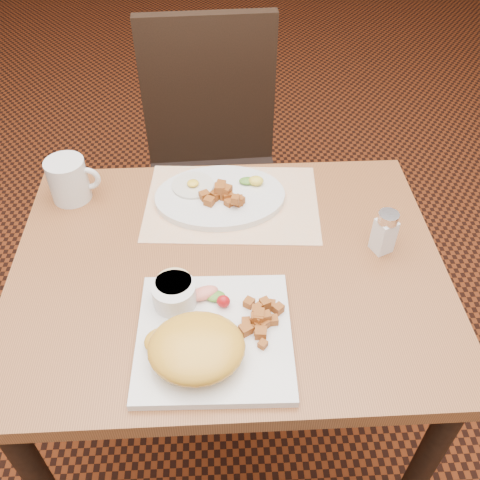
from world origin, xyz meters
name	(u,v)px	position (x,y,z in m)	size (l,w,h in m)	color
ground	(232,433)	(0.00, 0.00, 0.00)	(8.00, 8.00, 0.00)	black
table	(229,299)	(0.00, 0.00, 0.64)	(0.90, 0.70, 0.75)	#95562E
chair_far	(213,160)	(-0.03, 0.67, 0.54)	(0.44, 0.45, 0.97)	black
placemat	(232,203)	(0.02, 0.20, 0.75)	(0.40, 0.28, 0.00)	white
plate_square	(214,336)	(-0.03, -0.18, 0.76)	(0.28, 0.28, 0.02)	silver
plate_oval	(220,197)	(-0.01, 0.21, 0.76)	(0.30, 0.23, 0.02)	silver
hollandaise_mound	(195,348)	(-0.06, -0.23, 0.79)	(0.18, 0.15, 0.06)	gold
ramekin	(174,293)	(-0.10, -0.11, 0.79)	(0.08, 0.09, 0.05)	silver
garnish_sq	(211,296)	(-0.04, -0.10, 0.78)	(0.09, 0.06, 0.03)	#387223
fried_egg	(193,185)	(-0.07, 0.24, 0.77)	(0.10, 0.10, 0.02)	white
garnish_ov	(253,181)	(0.07, 0.25, 0.78)	(0.06, 0.04, 0.02)	#387223
salt_shaker	(385,231)	(0.33, 0.03, 0.80)	(0.06, 0.06, 0.10)	white
coffee_mug	(69,180)	(-0.36, 0.24, 0.80)	(0.12, 0.09, 0.10)	silver
home_fries_sq	(260,319)	(0.05, -0.16, 0.78)	(0.09, 0.12, 0.03)	#A8561B
home_fries_ov	(224,195)	(0.00, 0.19, 0.78)	(0.11, 0.10, 0.04)	#A8561B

